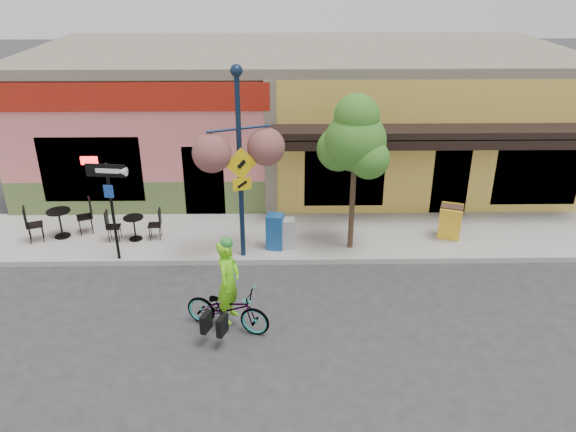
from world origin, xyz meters
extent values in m
plane|color=#2D2D30|center=(0.00, 0.00, 0.00)|extent=(90.00, 90.00, 0.00)
cube|color=#9E9B93|center=(0.00, 2.00, 0.07)|extent=(24.00, 3.00, 0.15)
cube|color=#A8A59E|center=(0.00, 0.55, 0.07)|extent=(24.00, 0.12, 0.15)
imported|color=maroon|center=(-1.87, -2.23, 0.50)|extent=(2.02, 1.27, 1.00)
imported|color=#6DDF17|center=(-1.82, -2.23, 0.92)|extent=(0.64, 0.78, 1.85)
camera|label=1|loc=(-0.75, -12.25, 7.30)|focal=35.00mm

